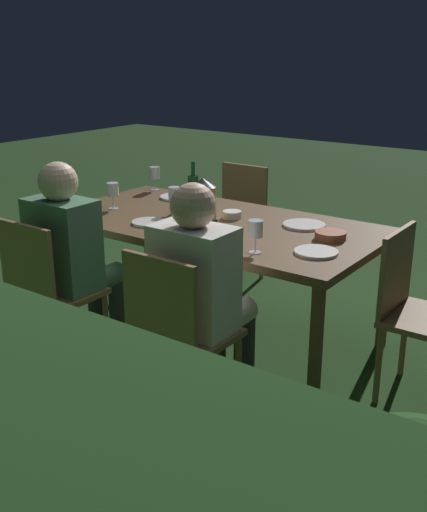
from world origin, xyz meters
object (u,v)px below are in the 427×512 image
Objects in this scene: plate_d at (316,252)px; person_in_green at (73,252)px; green_bottle_on_table at (193,190)px; chair_side_left_b at (236,217)px; wine_glass_d at (256,230)px; dining_table at (213,229)px; lantern_centerpiece at (203,198)px; plate_a at (149,222)px; plate_c at (304,225)px; wine_glass_c at (155,174)px; bowl_bread at (232,214)px; chair_head_near at (416,308)px; chair_side_right_b at (47,288)px; person_in_cream at (202,287)px; wine_glass_a at (113,191)px; chair_side_right_a at (177,331)px; plate_b at (178,197)px; bowl_olives at (330,235)px.

person_in_green is at bearing 23.01° from plate_d.
chair_side_left_b is at bearing -79.86° from green_bottle_on_table.
green_bottle_on_table is at bearing -34.69° from wine_glass_d.
dining_table is at bearing -13.77° from plate_d.
lantern_centerpiece is at bearing 113.28° from chair_side_left_b.
plate_c is at bearing -147.60° from plate_a.
wine_glass_c is 0.76× the size of plate_d.
wine_glass_c is at bearing -31.65° from lantern_centerpiece.
person_in_green is 1.05m from wine_glass_d.
person_in_green is 0.98m from bowl_bread.
dining_table is 1.26m from chair_head_near.
chair_side_right_b is 3.91× the size of plate_d.
person_in_cream is 1.30m from wine_glass_a.
plate_a is at bearing 40.23° from lantern_centerpiece.
plate_a is at bearing -110.99° from person_in_green.
chair_head_near is 1.20m from chair_side_right_a.
wine_glass_c is 0.69× the size of plate_b.
chair_side_right_b is 1.02m from lantern_centerpiece.
wine_glass_a reaches higher than dining_table.
chair_side_left_b is 4.33× the size of plate_a.
chair_head_near is at bearing 171.78° from bowl_olives.
person_in_green reaches higher than lantern_centerpiece.
bowl_olives is (-1.17, -0.98, 0.27)m from chair_side_right_b.
person_in_green reaches higher than bowl_olives.
wine_glass_a is 0.69× the size of plate_b.
wine_glass_a is at bearing -2.25° from plate_d.
wine_glass_c is at bearing -71.05° from person_in_green.
bowl_olives reaches higher than dining_table.
person_in_green is 0.81m from lantern_centerpiece.
dining_table is at bearing 0.00° from chair_head_near.
person_in_cream reaches higher than chair_side_left_b.
bowl_bread is (0.40, -1.03, 0.27)m from chair_side_right_a.
plate_b is (-0.30, 0.10, -0.11)m from wine_glass_c.
plate_d is (-1.22, 1.09, 0.25)m from chair_side_left_b.
plate_b is (0.22, -0.11, -0.10)m from green_bottle_on_table.
lantern_centerpiece reaches higher than chair_side_right_a.
plate_d is at bearing 158.71° from wine_glass_c.
chair_side_right_b is at bearing 63.69° from dining_table.
wine_glass_a is 1.47m from plate_d.
chair_side_right_b is 0.25m from person_in_green.
person_in_green is (1.69, 0.71, 0.15)m from chair_head_near.
chair_side_left_b is 3.00× the size of green_bottle_on_table.
chair_side_left_b is 5.15× the size of wine_glass_a.
wine_glass_d is at bearing 146.71° from plate_b.
plate_c is (-1.33, 0.22, -0.11)m from wine_glass_c.
wine_glass_d is 0.68m from bowl_bread.
lantern_centerpiece reaches higher than plate_a.
plate_c reaches higher than dining_table.
plate_b is (0.10, 0.56, 0.25)m from chair_side_left_b.
dining_table is 0.96m from wine_glass_c.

